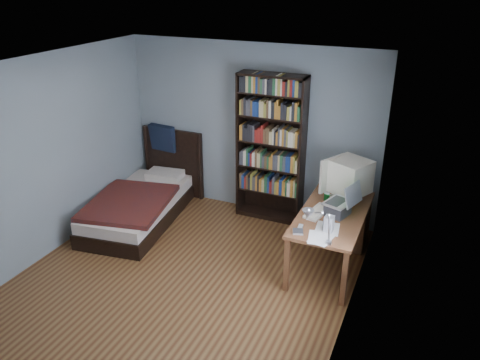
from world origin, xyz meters
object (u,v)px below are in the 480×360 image
(crt_monitor, at_px, (348,177))
(laptop, at_px, (339,206))
(bed, at_px, (142,202))
(bookshelf, at_px, (271,149))
(desk, at_px, (339,220))
(soda_can, at_px, (327,198))
(speaker, at_px, (329,224))
(desk_lamp, at_px, (312,217))
(keyboard, at_px, (318,212))

(crt_monitor, bearing_deg, laptop, -87.98)
(crt_monitor, distance_m, bed, 3.01)
(laptop, bearing_deg, crt_monitor, 92.02)
(crt_monitor, distance_m, bookshelf, 1.26)
(desk, height_order, soda_can, soda_can)
(speaker, bearing_deg, bookshelf, 134.56)
(desk, relative_size, bookshelf, 0.72)
(laptop, bearing_deg, desk, 99.49)
(desk_lamp, bearing_deg, soda_can, 96.60)
(keyboard, xyz_separation_m, soda_can, (0.02, 0.33, 0.05))
(desk_lamp, relative_size, bed, 0.28)
(laptop, bearing_deg, keyboard, -166.61)
(bookshelf, height_order, bed, bookshelf)
(desk, distance_m, keyboard, 0.63)
(keyboard, bearing_deg, desk, 83.90)
(keyboard, relative_size, soda_can, 3.62)
(crt_monitor, xyz_separation_m, laptop, (0.02, -0.48, -0.18))
(desk_lamp, bearing_deg, speaker, 85.49)
(desk_lamp, xyz_separation_m, speaker, (0.05, 0.61, -0.38))
(desk_lamp, xyz_separation_m, bookshelf, (-1.14, 1.96, -0.14))
(laptop, height_order, keyboard, laptop)
(soda_can, xyz_separation_m, bed, (-2.68, -0.16, -0.53))
(soda_can, xyz_separation_m, bookshelf, (-0.99, 0.64, 0.28))
(desk, bearing_deg, laptop, -80.51)
(crt_monitor, bearing_deg, speaker, -90.07)
(desk, height_order, laptop, laptop)
(laptop, xyz_separation_m, keyboard, (-0.24, -0.06, -0.10))
(crt_monitor, relative_size, keyboard, 1.42)
(keyboard, bearing_deg, soda_can, 98.01)
(soda_can, distance_m, bed, 2.74)
(desk, distance_m, speaker, 0.98)
(desk, xyz_separation_m, laptop, (0.08, -0.45, 0.43))
(crt_monitor, bearing_deg, bookshelf, 159.95)
(crt_monitor, bearing_deg, keyboard, -112.38)
(speaker, xyz_separation_m, soda_can, (-0.20, 0.70, -0.04))
(crt_monitor, xyz_separation_m, desk_lamp, (-0.05, -1.52, 0.18))
(keyboard, distance_m, speaker, 0.44)
(desk, distance_m, laptop, 0.63)
(laptop, xyz_separation_m, desk_lamp, (-0.07, -1.04, 0.36))
(desk_lamp, bearing_deg, desk, 90.37)
(laptop, relative_size, desk_lamp, 0.72)
(desk, bearing_deg, bookshelf, 157.70)
(bookshelf, relative_size, bed, 1.00)
(bookshelf, bearing_deg, crt_monitor, -20.05)
(desk, distance_m, bed, 2.85)
(crt_monitor, height_order, laptop, crt_monitor)
(laptop, distance_m, bed, 2.96)
(laptop, distance_m, soda_can, 0.36)
(soda_can, bearing_deg, laptop, -51.51)
(speaker, distance_m, bed, 2.99)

